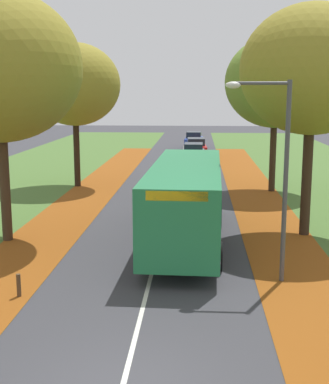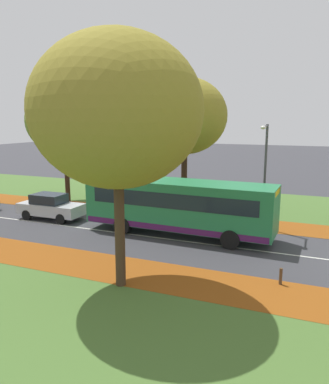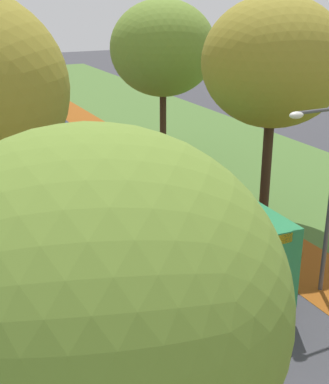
{
  "view_description": "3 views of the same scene",
  "coord_description": "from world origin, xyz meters",
  "views": [
    {
      "loc": [
        1.41,
        -9.23,
        5.68
      ],
      "look_at": [
        0.17,
        10.61,
        1.92
      ],
      "focal_mm": 50.0,
      "sensor_mm": 36.0,
      "label": 1
    },
    {
      "loc": [
        -17.7,
        3.68,
        6.24
      ],
      "look_at": [
        1.92,
        11.75,
        2.14
      ],
      "focal_mm": 35.0,
      "sensor_mm": 36.0,
      "label": 2
    },
    {
      "loc": [
        -7.12,
        -4.82,
        8.99
      ],
      "look_at": [
        1.71,
        13.12,
        1.47
      ],
      "focal_mm": 50.0,
      "sensor_mm": 36.0,
      "label": 3
    }
  ],
  "objects": [
    {
      "name": "car_silver_lead",
      "position": [
        1.0,
        19.21,
        0.81
      ],
      "size": [
        1.82,
        4.22,
        1.62
      ],
      "color": "#B7BABF",
      "rests_on": "ground"
    },
    {
      "name": "bollard_third",
      "position": [
        -3.55,
        4.67,
        0.33
      ],
      "size": [
        0.12,
        0.12,
        0.66
      ],
      "primitive_type": "cylinder",
      "color": "#4C3823",
      "rests_on": "ground"
    },
    {
      "name": "tree_left_mid",
      "position": [
        -5.83,
        22.3,
        6.05
      ],
      "size": [
        5.36,
        5.36,
        8.47
      ],
      "color": "black",
      "rests_on": "ground"
    },
    {
      "name": "car_grey_third_in_line",
      "position": [
        1.08,
        32.86,
        0.81
      ],
      "size": [
        1.81,
        4.21,
        1.62
      ],
      "color": "slate",
      "rests_on": "ground"
    },
    {
      "name": "tree_right_near",
      "position": [
        5.73,
        11.89,
        6.46
      ],
      "size": [
        5.51,
        5.51,
        8.96
      ],
      "color": "#382619",
      "rests_on": "ground"
    },
    {
      "name": "streetlamp_right",
      "position": [
        3.67,
        6.41,
        3.74
      ],
      "size": [
        1.89,
        0.28,
        6.0
      ],
      "color": "#47474C",
      "rests_on": "ground"
    },
    {
      "name": "leaf_litter_left",
      "position": [
        -4.6,
        14.0,
        0.01
      ],
      "size": [
        2.8,
        60.0,
        0.0
      ],
      "primitive_type": "cube",
      "color": "#8C4714",
      "rests_on": "grass_verge_left"
    },
    {
      "name": "tree_right_mid",
      "position": [
        5.69,
        21.39,
        6.16
      ],
      "size": [
        5.63,
        5.63,
        8.71
      ],
      "color": "#382619",
      "rests_on": "ground"
    },
    {
      "name": "car_blue_trailing",
      "position": [
        1.01,
        45.12,
        0.81
      ],
      "size": [
        1.91,
        4.26,
        1.62
      ],
      "color": "#233D9E",
      "rests_on": "ground"
    },
    {
      "name": "leaf_litter_right",
      "position": [
        4.6,
        14.0,
        0.01
      ],
      "size": [
        2.8,
        60.0,
        0.0
      ],
      "primitive_type": "cube",
      "color": "#8C4714",
      "rests_on": "grass_verge_right"
    },
    {
      "name": "bus",
      "position": [
        1.0,
        10.53,
        1.7
      ],
      "size": [
        2.89,
        10.47,
        2.98
      ],
      "color": "#237A47",
      "rests_on": "ground"
    },
    {
      "name": "grass_verge_left",
      "position": [
        -9.2,
        20.0,
        0.0
      ],
      "size": [
        12.0,
        90.0,
        0.01
      ],
      "primitive_type": "cube",
      "color": "#476B2D",
      "rests_on": "ground"
    },
    {
      "name": "car_green_following",
      "position": [
        0.94,
        26.41,
        0.81
      ],
      "size": [
        1.9,
        4.26,
        1.62
      ],
      "color": "#1E6038",
      "rests_on": "ground"
    },
    {
      "name": "car_red_fourth_in_line",
      "position": [
        1.27,
        37.65,
        0.81
      ],
      "size": [
        1.94,
        4.28,
        1.62
      ],
      "color": "#B21919",
      "rests_on": "ground"
    },
    {
      "name": "road_centre_line",
      "position": [
        0.0,
        20.0,
        0.0
      ],
      "size": [
        0.12,
        80.0,
        0.01
      ],
      "primitive_type": "cube",
      "color": "silver",
      "rests_on": "ground"
    }
  ]
}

